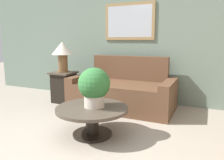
{
  "coord_description": "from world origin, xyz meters",
  "views": [
    {
      "loc": [
        1.48,
        -1.51,
        1.29
      ],
      "look_at": [
        0.02,
        1.73,
        0.65
      ],
      "focal_mm": 35.0,
      "sensor_mm": 36.0,
      "label": 1
    }
  ],
  "objects_px": {
    "coffee_table": "(92,115)",
    "potted_plant_on_table": "(94,86)",
    "side_table": "(64,87)",
    "table_lamp": "(63,52)",
    "couch_main": "(123,92)"
  },
  "relations": [
    {
      "from": "couch_main",
      "to": "potted_plant_on_table",
      "type": "relative_size",
      "value": 3.6
    },
    {
      "from": "potted_plant_on_table",
      "to": "side_table",
      "type": "bearing_deg",
      "value": 139.51
    },
    {
      "from": "table_lamp",
      "to": "potted_plant_on_table",
      "type": "distance_m",
      "value": 1.87
    },
    {
      "from": "table_lamp",
      "to": "potted_plant_on_table",
      "type": "relative_size",
      "value": 1.16
    },
    {
      "from": "side_table",
      "to": "table_lamp",
      "type": "bearing_deg",
      "value": 90.0
    },
    {
      "from": "couch_main",
      "to": "potted_plant_on_table",
      "type": "height_order",
      "value": "couch_main"
    },
    {
      "from": "coffee_table",
      "to": "potted_plant_on_table",
      "type": "bearing_deg",
      "value": 44.86
    },
    {
      "from": "couch_main",
      "to": "table_lamp",
      "type": "height_order",
      "value": "table_lamp"
    },
    {
      "from": "coffee_table",
      "to": "potted_plant_on_table",
      "type": "height_order",
      "value": "potted_plant_on_table"
    },
    {
      "from": "couch_main",
      "to": "side_table",
      "type": "distance_m",
      "value": 1.3
    },
    {
      "from": "couch_main",
      "to": "coffee_table",
      "type": "distance_m",
      "value": 1.35
    },
    {
      "from": "couch_main",
      "to": "side_table",
      "type": "height_order",
      "value": "couch_main"
    },
    {
      "from": "couch_main",
      "to": "coffee_table",
      "type": "relative_size",
      "value": 1.97
    },
    {
      "from": "coffee_table",
      "to": "side_table",
      "type": "distance_m",
      "value": 1.83
    },
    {
      "from": "coffee_table",
      "to": "side_table",
      "type": "bearing_deg",
      "value": 138.43
    }
  ]
}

